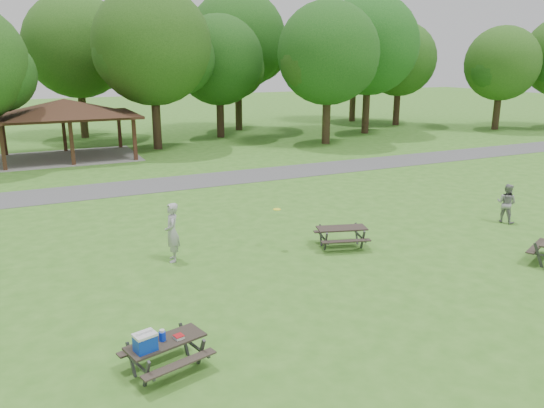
{
  "coord_description": "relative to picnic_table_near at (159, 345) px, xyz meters",
  "views": [
    {
      "loc": [
        -6.63,
        -12.12,
        6.23
      ],
      "look_at": [
        1.0,
        4.0,
        1.3
      ],
      "focal_mm": 35.0,
      "sensor_mm": 36.0,
      "label": 1
    }
  ],
  "objects": [
    {
      "name": "ground",
      "position": [
        4.61,
        2.54,
        -0.64
      ],
      "size": [
        160.0,
        160.0,
        0.0
      ],
      "primitive_type": "plane",
      "color": "#3B7722",
      "rests_on": "ground"
    },
    {
      "name": "asphalt_path",
      "position": [
        4.61,
        16.54,
        -0.63
      ],
      "size": [
        120.0,
        3.2,
        0.02
      ],
      "primitive_type": "cube",
      "color": "#4F4F51",
      "rests_on": "ground"
    },
    {
      "name": "pavilion",
      "position": [
        0.61,
        26.54,
        2.42
      ],
      "size": [
        8.6,
        7.01,
        3.76
      ],
      "color": "#341F13",
      "rests_on": "ground"
    },
    {
      "name": "tree_row_e",
      "position": [
        6.71,
        27.57,
        6.14
      ],
      "size": [
        8.4,
        8.0,
        11.02
      ],
      "color": "#2F1F15",
      "rests_on": "ground"
    },
    {
      "name": "tree_row_f",
      "position": [
        12.7,
        31.06,
        5.2
      ],
      "size": [
        7.35,
        7.0,
        9.55
      ],
      "color": "black",
      "rests_on": "ground"
    },
    {
      "name": "tree_row_g",
      "position": [
        18.7,
        24.56,
        5.69
      ],
      "size": [
        7.77,
        7.4,
        10.25
      ],
      "color": "#2F2215",
      "rests_on": "ground"
    },
    {
      "name": "tree_row_h",
      "position": [
        24.71,
        28.07,
        6.38
      ],
      "size": [
        8.61,
        8.2,
        11.37
      ],
      "color": "#322116",
      "rests_on": "ground"
    },
    {
      "name": "tree_row_i",
      "position": [
        30.69,
        31.56,
        5.27
      ],
      "size": [
        7.14,
        6.8,
        9.52
      ],
      "color": "#311D15",
      "rests_on": "ground"
    },
    {
      "name": "tree_row_j",
      "position": [
        36.69,
        25.06,
        4.92
      ],
      "size": [
        6.72,
        6.4,
        8.96
      ],
      "color": "black",
      "rests_on": "ground"
    },
    {
      "name": "tree_deep_b",
      "position": [
        2.71,
        35.57,
        6.24
      ],
      "size": [
        8.4,
        8.0,
        11.13
      ],
      "color": "#312316",
      "rests_on": "ground"
    },
    {
      "name": "tree_deep_c",
      "position": [
        15.71,
        34.57,
        6.8
      ],
      "size": [
        8.82,
        8.4,
        11.9
      ],
      "color": "black",
      "rests_on": "ground"
    },
    {
      "name": "tree_deep_d",
      "position": [
        28.71,
        36.07,
        6.38
      ],
      "size": [
        8.4,
        8.0,
        11.27
      ],
      "color": "#332416",
      "rests_on": "ground"
    },
    {
      "name": "picnic_table_near",
      "position": [
        0.0,
        0.0,
        0.0
      ],
      "size": [
        1.89,
        1.66,
        1.12
      ],
      "color": "black",
      "rests_on": "ground"
    },
    {
      "name": "picnic_table_middle",
      "position": [
        7.4,
        4.81,
        -0.11
      ],
      "size": [
        1.97,
        1.75,
        0.72
      ],
      "color": "#2B231F",
      "rests_on": "ground"
    },
    {
      "name": "frisbee_in_flight",
      "position": [
        5.34,
        5.59,
        0.74
      ],
      "size": [
        0.34,
        0.34,
        0.02
      ],
      "color": "#FFF828",
      "rests_on": "ground"
    },
    {
      "name": "frisbee_thrower",
      "position": [
        1.89,
        6.01,
        0.3
      ],
      "size": [
        0.59,
        0.77,
        1.89
      ],
      "primitive_type": "imported",
      "rotation": [
        0.0,
        0.0,
        -1.78
      ],
      "color": "#A6A6A8",
      "rests_on": "ground"
    },
    {
      "name": "frisbee_catcher",
      "position": [
        14.73,
        4.46,
        0.13
      ],
      "size": [
        0.81,
        0.91,
        1.54
      ],
      "primitive_type": "imported",
      "rotation": [
        0.0,
        0.0,
        1.93
      ],
      "color": "gray",
      "rests_on": "ground"
    }
  ]
}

